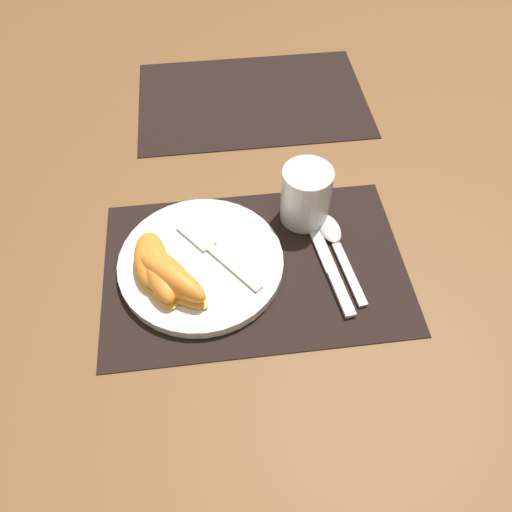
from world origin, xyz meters
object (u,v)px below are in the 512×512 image
at_px(juice_glass, 306,198).
at_px(knife, 329,265).
at_px(citrus_wedge_3, 172,279).
at_px(citrus_wedge_1, 158,270).
at_px(citrus_wedge_2, 168,275).
at_px(spoon, 335,240).
at_px(plate, 201,263).
at_px(fork, 213,250).
at_px(citrus_wedge_0, 151,260).

height_order(juice_glass, knife, juice_glass).
bearing_deg(citrus_wedge_3, citrus_wedge_1, 134.77).
bearing_deg(citrus_wedge_2, citrus_wedge_1, 142.86).
bearing_deg(spoon, knife, -112.14).
height_order(plate, juice_glass, juice_glass).
height_order(fork, citrus_wedge_3, citrus_wedge_3).
bearing_deg(juice_glass, spoon, -57.01).
height_order(spoon, fork, fork).
height_order(spoon, citrus_wedge_0, citrus_wedge_0).
relative_size(spoon, citrus_wedge_0, 1.67).
xyz_separation_m(knife, citrus_wedge_2, (-0.24, -0.01, 0.03)).
relative_size(knife, citrus_wedge_1, 1.47).
height_order(juice_glass, spoon, juice_glass).
bearing_deg(citrus_wedge_3, juice_glass, 30.12).
relative_size(plate, citrus_wedge_1, 1.85).
bearing_deg(fork, plate, -146.52).
distance_m(juice_glass, citrus_wedge_3, 0.25).
bearing_deg(juice_glass, citrus_wedge_0, -161.01).
height_order(plate, citrus_wedge_2, citrus_wedge_2).
height_order(plate, citrus_wedge_0, citrus_wedge_0).
xyz_separation_m(fork, citrus_wedge_0, (-0.09, -0.02, 0.01)).
height_order(knife, citrus_wedge_3, citrus_wedge_3).
xyz_separation_m(spoon, fork, (-0.19, -0.01, 0.01)).
xyz_separation_m(juice_glass, fork, (-0.15, -0.07, -0.03)).
bearing_deg(citrus_wedge_0, fork, 10.19).
xyz_separation_m(spoon, citrus_wedge_1, (-0.28, -0.05, 0.03)).
relative_size(juice_glass, knife, 0.50).
distance_m(juice_glass, fork, 0.17).
distance_m(knife, citrus_wedge_1, 0.26).
height_order(fork, citrus_wedge_1, citrus_wedge_1).
bearing_deg(spoon, citrus_wedge_0, -175.09).
xyz_separation_m(juice_glass, knife, (0.02, -0.11, -0.04)).
bearing_deg(citrus_wedge_2, fork, 34.58).
relative_size(knife, fork, 1.33).
bearing_deg(plate, juice_glass, 25.12).
height_order(citrus_wedge_1, citrus_wedge_3, citrus_wedge_3).
distance_m(juice_glass, spoon, 0.08).
height_order(fork, citrus_wedge_0, citrus_wedge_0).
bearing_deg(fork, citrus_wedge_3, -137.42).
height_order(spoon, citrus_wedge_1, citrus_wedge_1).
bearing_deg(plate, spoon, 5.72).
bearing_deg(juice_glass, plate, -154.88).
distance_m(juice_glass, knife, 0.12).
bearing_deg(fork, citrus_wedge_0, -169.81).
relative_size(knife, citrus_wedge_2, 1.70).
relative_size(citrus_wedge_2, citrus_wedge_3, 0.97).
xyz_separation_m(spoon, citrus_wedge_2, (-0.26, -0.06, 0.03)).
relative_size(plate, knife, 1.26).
bearing_deg(fork, knife, -12.20).
bearing_deg(plate, citrus_wedge_3, -133.75).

